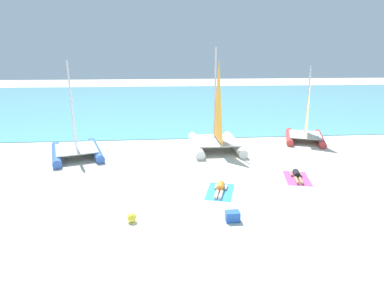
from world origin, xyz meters
TOP-DOWN VIEW (x-y plane):
  - ground_plane at (0.00, 10.00)m, footprint 120.00×120.00m
  - ocean_water at (0.00, 30.30)m, footprint 120.00×40.00m
  - sailboat_blue at (-6.52, 6.86)m, footprint 3.81×4.77m
  - sailboat_red at (8.14, 9.05)m, footprint 3.62×4.44m
  - sailboat_white at (1.77, 7.68)m, footprint 3.04×4.73m
  - towel_left at (0.90, 1.17)m, footprint 1.59×2.13m
  - sunbather_left at (0.92, 1.23)m, footprint 0.82×1.54m
  - towel_right at (4.83, 2.38)m, footprint 1.50×2.10m
  - sunbather_right at (4.85, 2.44)m, footprint 0.74×1.56m
  - beach_ball at (-2.64, -1.12)m, footprint 0.33×0.33m
  - cooler_box at (0.90, -1.36)m, footprint 0.50×0.36m

SIDE VIEW (x-z plane):
  - ground_plane at x=0.00m, z-range 0.00..0.00m
  - towel_left at x=0.90m, z-range 0.00..0.01m
  - towel_right at x=4.83m, z-range 0.00..0.01m
  - ocean_water at x=0.00m, z-range 0.00..0.05m
  - sunbather_left at x=0.92m, z-range -0.02..0.28m
  - sunbather_right at x=4.85m, z-range -0.02..0.28m
  - beach_ball at x=-2.64m, z-range 0.00..0.33m
  - cooler_box at x=0.90m, z-range 0.00..0.36m
  - sailboat_red at x=8.14m, z-range -1.75..3.24m
  - sailboat_blue at x=-6.52m, z-range -1.90..3.51m
  - sailboat_white at x=1.77m, z-range -2.16..3.99m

